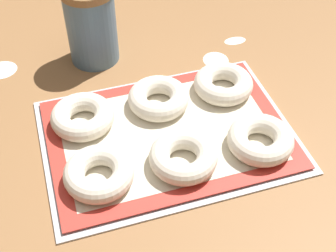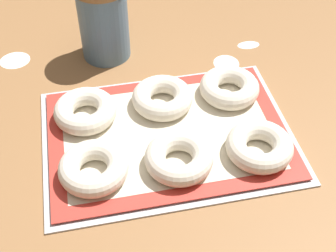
% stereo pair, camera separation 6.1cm
% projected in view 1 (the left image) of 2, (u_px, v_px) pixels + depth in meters
% --- Properties ---
extents(ground_plane, '(2.80, 2.80, 0.00)m').
position_uv_depth(ground_plane, '(157.00, 137.00, 0.91)').
color(ground_plane, olive).
extents(baking_tray, '(0.48, 0.35, 0.01)m').
position_uv_depth(baking_tray, '(168.00, 136.00, 0.91)').
color(baking_tray, silver).
rests_on(baking_tray, ground_plane).
extents(baking_mat, '(0.46, 0.32, 0.00)m').
position_uv_depth(baking_mat, '(168.00, 134.00, 0.90)').
color(baking_mat, red).
rests_on(baking_mat, baking_tray).
extents(bagel_front_left, '(0.12, 0.12, 0.04)m').
position_uv_depth(bagel_front_left, '(99.00, 173.00, 0.81)').
color(bagel_front_left, silver).
rests_on(bagel_front_left, baking_mat).
extents(bagel_front_center, '(0.12, 0.12, 0.04)m').
position_uv_depth(bagel_front_center, '(183.00, 157.00, 0.83)').
color(bagel_front_center, silver).
rests_on(bagel_front_center, baking_mat).
extents(bagel_front_right, '(0.12, 0.12, 0.04)m').
position_uv_depth(bagel_front_right, '(260.00, 140.00, 0.86)').
color(bagel_front_right, silver).
rests_on(bagel_front_right, baking_mat).
extents(bagel_back_left, '(0.12, 0.12, 0.04)m').
position_uv_depth(bagel_back_left, '(83.00, 117.00, 0.91)').
color(bagel_back_left, silver).
rests_on(bagel_back_left, baking_mat).
extents(bagel_back_center, '(0.12, 0.12, 0.04)m').
position_uv_depth(bagel_back_center, '(158.00, 98.00, 0.94)').
color(bagel_back_center, silver).
rests_on(bagel_back_center, baking_mat).
extents(bagel_back_right, '(0.12, 0.12, 0.04)m').
position_uv_depth(bagel_back_right, '(223.00, 84.00, 0.98)').
color(bagel_back_right, silver).
rests_on(bagel_back_right, baking_mat).
extents(flour_canister, '(0.11, 0.11, 0.18)m').
position_uv_depth(flour_canister, '(91.00, 24.00, 1.02)').
color(flour_canister, slate).
rests_on(flour_canister, ground_plane).
extents(flour_patch_near, '(0.07, 0.06, 0.00)m').
position_uv_depth(flour_patch_near, '(1.00, 70.00, 1.06)').
color(flour_patch_near, white).
rests_on(flour_patch_near, ground_plane).
extents(flour_patch_far, '(0.05, 0.03, 0.00)m').
position_uv_depth(flour_patch_far, '(235.00, 40.00, 1.14)').
color(flour_patch_far, white).
rests_on(flour_patch_far, ground_plane).
extents(flour_patch_side, '(0.06, 0.06, 0.00)m').
position_uv_depth(flour_patch_side, '(216.00, 60.00, 1.08)').
color(flour_patch_side, white).
rests_on(flour_patch_side, ground_plane).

